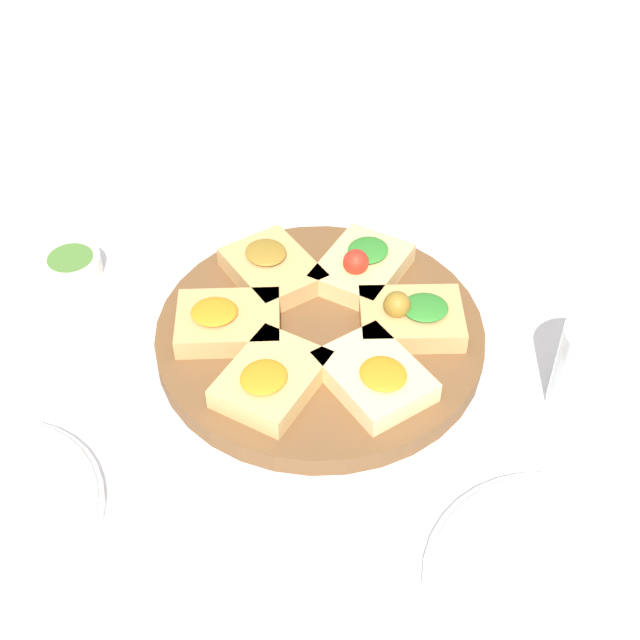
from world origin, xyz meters
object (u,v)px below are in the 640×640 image
(water_glass, at_px, (596,371))
(dipping_bowl, at_px, (72,265))
(serving_board, at_px, (320,336))
(plate_left, at_px, (564,589))
(napkin_stack, at_px, (237,165))

(water_glass, relative_size, dipping_bowl, 1.50)
(serving_board, bearing_deg, plate_left, 161.50)
(plate_left, height_order, dipping_bowl, dipping_bowl)
(plate_left, height_order, napkin_stack, plate_left)
(plate_left, bearing_deg, water_glass, -70.16)
(napkin_stack, distance_m, dipping_bowl, 0.28)
(dipping_bowl, bearing_deg, serving_board, -164.75)
(water_glass, distance_m, dipping_bowl, 0.59)
(plate_left, height_order, water_glass, water_glass)
(plate_left, relative_size, water_glass, 2.32)
(napkin_stack, bearing_deg, dipping_bowl, 87.56)
(serving_board, bearing_deg, dipping_bowl, 15.25)
(napkin_stack, xyz_separation_m, dipping_bowl, (0.01, 0.28, 0.01))
(plate_left, bearing_deg, napkin_stack, -26.34)
(serving_board, distance_m, water_glass, 0.28)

